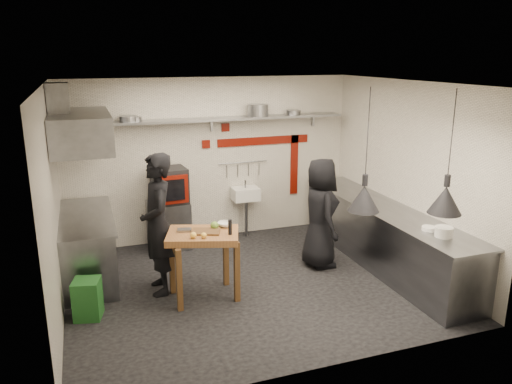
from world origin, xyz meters
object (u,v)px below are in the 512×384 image
object	(u,v)px
green_bin	(88,299)
chef_left	(158,224)
oven_stand	(169,225)
combi_oven	(169,185)
prep_table	(204,265)
chef_right	(320,213)

from	to	relation	value
green_bin	chef_left	world-z (taller)	chef_left
oven_stand	combi_oven	xyz separation A→B (m)	(0.03, -0.03, 0.69)
green_bin	prep_table	size ratio (longest dim) A/B	0.54
green_bin	chef_left	xyz separation A→B (m)	(0.97, 0.44, 0.72)
chef_left	chef_right	size ratio (longest dim) A/B	1.15
combi_oven	chef_left	world-z (taller)	chef_left
oven_stand	chef_left	world-z (taller)	chef_left
prep_table	chef_right	distance (m)	2.02
chef_left	prep_table	bearing A→B (deg)	54.98
combi_oven	prep_table	world-z (taller)	combi_oven
chef_right	combi_oven	bearing A→B (deg)	59.21
combi_oven	green_bin	xyz separation A→B (m)	(-1.39, -1.96, -0.84)
combi_oven	green_bin	bearing A→B (deg)	-129.83
prep_table	oven_stand	bearing A→B (deg)	111.38
combi_oven	green_bin	distance (m)	2.55
oven_stand	green_bin	distance (m)	2.42
green_bin	combi_oven	bearing A→B (deg)	54.63
oven_stand	green_bin	bearing A→B (deg)	-128.77
combi_oven	prep_table	size ratio (longest dim) A/B	0.63
prep_table	chef_right	world-z (taller)	chef_right
green_bin	prep_table	bearing A→B (deg)	2.15
oven_stand	chef_right	xyz separation A→B (m)	(2.06, -1.49, 0.44)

